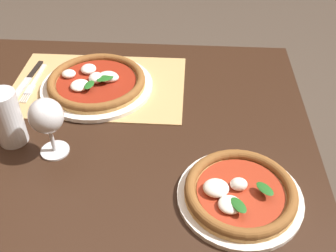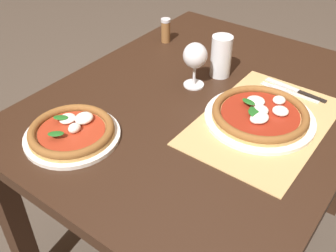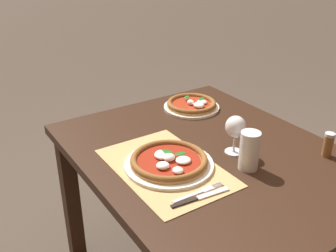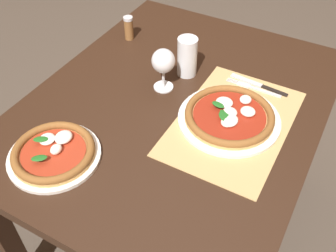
% 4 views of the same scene
% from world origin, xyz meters
% --- Properties ---
extents(dining_table, '(1.19, 0.94, 0.74)m').
position_xyz_m(dining_table, '(0.00, 0.00, 0.63)').
color(dining_table, black).
rests_on(dining_table, ground).
extents(paper_placemat, '(0.51, 0.34, 0.00)m').
position_xyz_m(paper_placemat, '(0.00, -0.21, 0.74)').
color(paper_placemat, tan).
rests_on(paper_placemat, dining_table).
extents(pizza_near, '(0.33, 0.33, 0.05)m').
position_xyz_m(pizza_near, '(-0.00, -0.19, 0.76)').
color(pizza_near, silver).
rests_on(pizza_near, paper_placemat).
extents(pizza_far, '(0.27, 0.27, 0.05)m').
position_xyz_m(pizza_far, '(-0.39, 0.20, 0.76)').
color(pizza_far, silver).
rests_on(pizza_far, dining_table).
extents(wine_glass, '(0.08, 0.08, 0.16)m').
position_xyz_m(wine_glass, '(0.05, 0.08, 0.85)').
color(wine_glass, silver).
rests_on(wine_glass, dining_table).
extents(pint_glass, '(0.07, 0.07, 0.15)m').
position_xyz_m(pint_glass, '(0.16, 0.04, 0.81)').
color(pint_glass, silver).
rests_on(pint_glass, dining_table).
extents(fork, '(0.02, 0.20, 0.00)m').
position_xyz_m(fork, '(0.19, -0.20, 0.75)').
color(fork, '#B7B7BC').
rests_on(fork, paper_placemat).
extents(knife, '(0.04, 0.22, 0.01)m').
position_xyz_m(knife, '(0.22, -0.21, 0.75)').
color(knife, black).
rests_on(knife, paper_placemat).
extents(pepper_shaker, '(0.04, 0.04, 0.10)m').
position_xyz_m(pepper_shaker, '(0.27, 0.36, 0.79)').
color(pepper_shaker, brown).
rests_on(pepper_shaker, dining_table).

